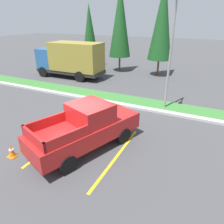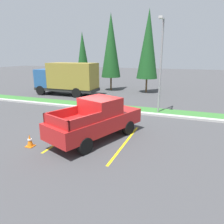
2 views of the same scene
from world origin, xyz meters
The scene contains 12 objects.
ground_plane centered at (0.00, 0.00, 0.00)m, with size 120.00×120.00×0.00m, color #424244.
parking_line_near centered at (-1.04, -0.35, 0.00)m, with size 0.12×4.80×0.01m, color yellow.
parking_line_far centered at (2.06, -0.35, 0.00)m, with size 0.12×4.80×0.01m, color yellow.
curb_strip centered at (0.00, 5.00, 0.07)m, with size 56.00×0.40×0.15m, color #B2B2AD.
grass_median centered at (0.00, 6.10, 0.03)m, with size 56.00×1.80×0.06m, color #387533.
pickup_truck_main centered at (0.53, -0.30, 1.04)m, with size 3.61×5.55×2.10m.
cargo_truck_distant centered at (-7.54, 9.72, 1.85)m, with size 6.84×2.58×3.40m.
street_light centered at (2.69, 5.74, 3.84)m, with size 0.24×1.49×6.58m.
cypress_tree_leftmost centered at (-8.32, 14.69, 4.13)m, with size 1.82×1.82×7.01m.
cypress_tree_left_inner centered at (-4.39, 14.44, 5.23)m, with size 2.31×2.31×8.88m.
cypress_tree_center centered at (0.03, 14.33, 5.30)m, with size 2.34×2.34×9.00m.
traffic_cone centered at (-2.01, -2.35, 0.29)m, with size 0.36×0.36×0.60m.
Camera 1 is at (5.09, -7.12, 5.49)m, focal length 33.22 mm.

